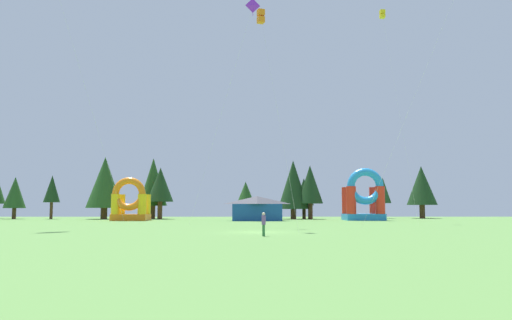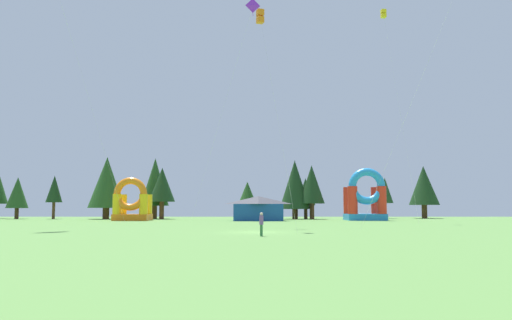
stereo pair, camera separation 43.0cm
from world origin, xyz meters
The scene contains 19 objects.
ground_plane centered at (0.00, 0.00, 0.00)m, with size 120.00×120.00×0.00m, color #5B8C42.
kite_orange_box centered at (0.35, 5.06, 18.71)m, with size 2.95×7.68×19.39m.
kite_yellow_box centered at (16.39, 24.41, 26.52)m, with size 0.96×10.15×27.20m.
kite_purple_diamond centered at (-0.40, 12.26, 22.50)m, with size 7.56×5.56×23.26m.
person_midfield centered at (0.32, -5.43, 0.92)m, with size 0.36×0.36×1.55m.
inflatable_yellow_castle centered at (-17.40, 32.35, 2.19)m, with size 4.85×4.19×5.98m.
inflatable_red_slide centered at (15.57, 33.72, 2.83)m, with size 5.44×4.88×7.37m.
festival_tent centered at (0.29, 31.43, 1.69)m, with size 6.69×4.29×3.38m.
tree_row_2 centered at (-37.93, 41.83, 4.14)m, with size 3.39×3.39×6.64m.
tree_row_3 centered at (-31.94, 41.41, 4.68)m, with size 2.53×2.53×6.88m.
tree_row_4 centered at (-23.47, 40.73, 5.70)m, with size 5.62×5.62×9.73m.
tree_row_5 centered at (-16.38, 43.16, 5.89)m, with size 4.51×4.51×9.78m.
tree_row_6 centered at (-14.76, 40.63, 5.31)m, with size 4.11×4.11×8.04m.
tree_row_7 centered at (-1.46, 44.93, 4.00)m, with size 3.26×3.26×6.06m.
tree_row_8 centered at (6.07, 40.78, 5.36)m, with size 4.86×4.86×9.22m.
tree_row_9 centered at (7.88, 42.15, 4.26)m, with size 3.12×3.12×6.47m.
tree_row_10 centered at (8.64, 40.10, 5.35)m, with size 3.98×3.98×8.38m.
tree_row_11 centered at (21.41, 45.48, 4.57)m, with size 2.64×2.64×6.75m.
tree_row_12 centered at (27.89, 45.55, 5.42)m, with size 4.95×4.95×8.71m.
Camera 1 is at (-0.46, -38.39, 1.90)m, focal length 35.43 mm.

